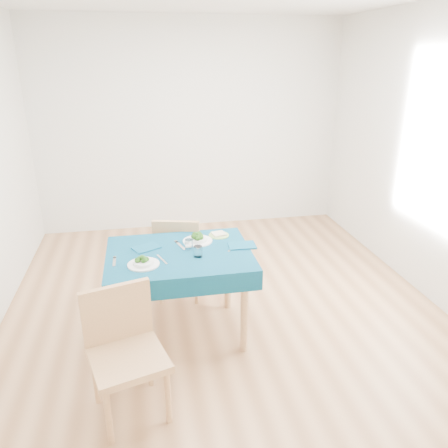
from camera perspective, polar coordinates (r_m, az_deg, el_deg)
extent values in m
cube|color=#94643D|center=(4.20, 0.00, -11.01)|extent=(4.00, 4.50, 0.02)
cube|color=silver|center=(5.84, -4.31, 12.50)|extent=(4.00, 0.02, 2.70)
cube|color=silver|center=(1.66, 15.29, -11.53)|extent=(4.00, 0.02, 2.70)
cube|color=silver|center=(4.48, 26.23, 7.74)|extent=(0.02, 4.50, 2.70)
cube|color=#073A54|center=(3.68, -5.67, -9.08)|extent=(1.13, 0.86, 0.76)
cube|color=tan|center=(2.88, -12.65, -14.54)|extent=(0.58, 0.61, 1.14)
cube|color=tan|center=(4.20, -5.78, -2.77)|extent=(0.53, 0.55, 1.06)
cube|color=silver|center=(3.43, -14.13, -4.79)|extent=(0.02, 0.16, 0.00)
cube|color=silver|center=(3.40, -8.09, -4.60)|extent=(0.08, 0.19, 0.00)
cube|color=silver|center=(3.62, -5.71, -2.83)|extent=(0.08, 0.19, 0.00)
cube|color=silver|center=(3.58, 1.08, -3.04)|extent=(0.11, 0.18, 0.00)
cube|color=navy|center=(3.61, -10.12, -3.08)|extent=(0.25, 0.22, 0.01)
cube|color=navy|center=(3.60, 2.36, -2.82)|extent=(0.23, 0.16, 0.01)
cylinder|color=white|center=(3.53, -4.60, -2.69)|extent=(0.07, 0.07, 0.09)
cylinder|color=white|center=(3.41, -3.41, -3.59)|extent=(0.07, 0.07, 0.09)
cylinder|color=#94BF5D|center=(3.80, -0.69, -1.47)|extent=(0.18, 0.18, 0.01)
cube|color=beige|center=(3.80, -0.69, -1.30)|extent=(0.13, 0.13, 0.02)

